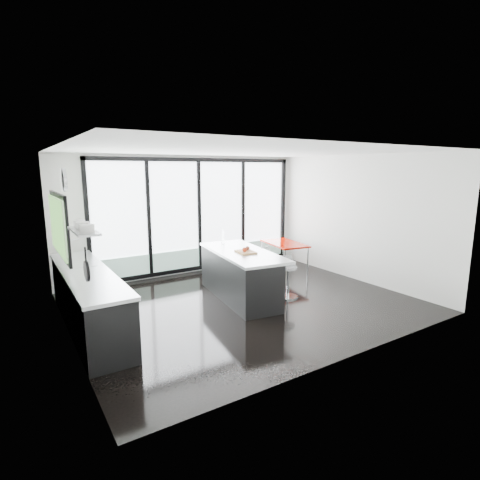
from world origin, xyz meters
TOP-DOWN VIEW (x-y plane):
  - floor at (0.00, 0.00)m, footprint 6.00×5.00m
  - ceiling at (0.00, 0.00)m, footprint 6.00×5.00m
  - wall_back at (0.27, 2.47)m, footprint 6.00×0.09m
  - wall_front at (0.00, -2.50)m, footprint 6.00×0.00m
  - wall_left at (-2.97, 0.27)m, footprint 0.26×5.00m
  - wall_right at (3.00, 0.00)m, footprint 0.00×5.00m
  - counter_cabinets at (-2.67, 0.40)m, footprint 0.69×3.24m
  - island at (0.08, 0.30)m, footprint 1.26×2.38m
  - bar_stool_near at (0.90, -0.19)m, footprint 0.45×0.45m
  - bar_stool_far at (0.80, 0.20)m, footprint 0.60×0.60m
  - red_table at (2.16, 1.48)m, footprint 0.91×1.37m

SIDE VIEW (x-z plane):
  - floor at x=0.00m, z-range 0.00..0.00m
  - bar_stool_near at x=0.90m, z-range 0.00..0.63m
  - red_table at x=2.16m, z-range 0.00..0.68m
  - bar_stool_far at x=0.80m, z-range 0.00..0.72m
  - counter_cabinets at x=-2.67m, z-range -0.22..1.14m
  - island at x=0.08m, z-range -0.13..1.08m
  - wall_back at x=0.27m, z-range -0.13..2.67m
  - wall_front at x=0.00m, z-range 0.00..2.80m
  - wall_right at x=3.00m, z-range 0.00..2.80m
  - wall_left at x=-2.97m, z-range 0.16..2.96m
  - ceiling at x=0.00m, z-range 2.80..2.80m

